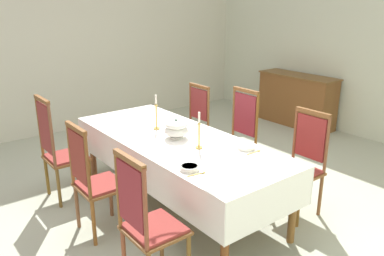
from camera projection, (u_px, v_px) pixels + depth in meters
ground at (193, 200)px, 4.45m from camera, size 6.55×6.93×0.04m
back_wall at (372, 38)px, 5.99m from camera, size 6.55×0.08×3.19m
left_wall at (69, 35)px, 6.43m from camera, size 0.08×6.93×3.19m
dining_table at (176, 145)px, 4.10m from camera, size 2.64×1.04×0.77m
tablecloth at (177, 146)px, 4.10m from camera, size 2.66×1.06×0.37m
chair_south_a at (59, 149)px, 4.27m from camera, size 0.44×0.42×1.19m
chair_north_a at (192, 122)px, 5.37m from camera, size 0.44×0.42×1.05m
chair_south_b at (94, 179)px, 3.63m from camera, size 0.44×0.42×1.11m
chair_north_b at (237, 137)px, 4.70m from camera, size 0.44×0.42×1.15m
chair_south_c at (147, 221)px, 2.92m from camera, size 0.44×0.42×1.13m
chair_north_c at (301, 162)px, 4.00m from camera, size 0.44×0.42×1.09m
soup_tureen at (176, 129)px, 4.04m from camera, size 0.25×0.25×0.21m
candlestick_west at (156, 115)px, 4.30m from camera, size 0.07×0.07×0.39m
candlestick_east at (199, 134)px, 3.74m from camera, size 0.07×0.07×0.37m
bowl_near_left at (190, 167)px, 3.30m from camera, size 0.17×0.17×0.04m
bowl_near_right at (246, 147)px, 3.77m from camera, size 0.17×0.17×0.03m
spoon_primary at (201, 173)px, 3.23m from camera, size 0.04×0.18×0.01m
spoon_secondary at (257, 151)px, 3.70m from camera, size 0.03×0.18×0.01m
sideboard at (297, 100)px, 6.96m from camera, size 1.44×0.48×0.90m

